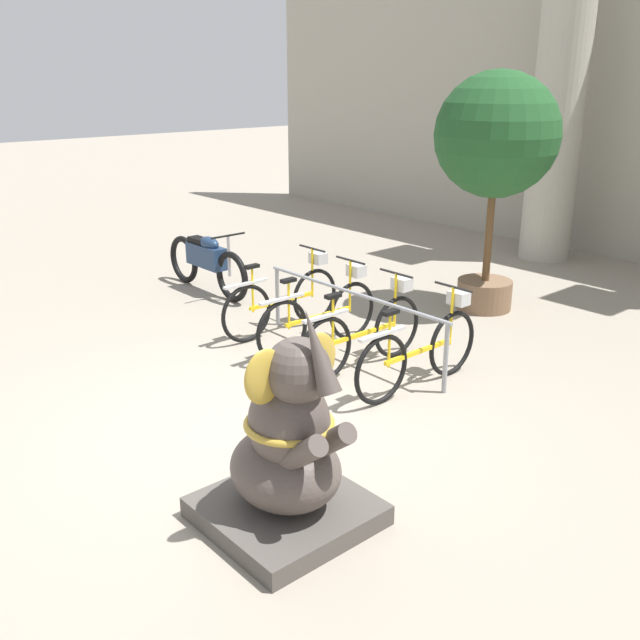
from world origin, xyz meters
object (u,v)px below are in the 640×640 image
object	(u,v)px
bicycle_1	(321,315)
bicycle_3	(421,350)
elephant_statue	(289,452)
motorcycle	(207,261)
bicycle_0	(284,300)
bicycle_2	(365,332)
potted_tree	(496,144)

from	to	relation	value
bicycle_1	bicycle_3	distance (m)	1.49
elephant_statue	motorcycle	distance (m)	5.92
bicycle_1	motorcycle	distance (m)	2.84
bicycle_0	bicycle_2	world-z (taller)	same
bicycle_0	bicycle_3	distance (m)	2.24
bicycle_1	elephant_statue	world-z (taller)	elephant_statue
bicycle_3	motorcycle	bearing A→B (deg)	177.17
bicycle_1	bicycle_3	world-z (taller)	same
bicycle_1	bicycle_2	world-z (taller)	same
bicycle_0	motorcycle	bearing A→B (deg)	174.23
bicycle_3	elephant_statue	world-z (taller)	elephant_statue
bicycle_2	motorcycle	bearing A→B (deg)	175.63
bicycle_0	elephant_statue	distance (m)	4.04
bicycle_3	bicycle_0	bearing A→B (deg)	179.93
bicycle_0	motorcycle	world-z (taller)	bicycle_0
bicycle_0	potted_tree	xyz separation A→B (m)	(1.08, 2.64, 1.80)
bicycle_3	potted_tree	size ratio (longest dim) A/B	0.57
elephant_statue	bicycle_3	bearing A→B (deg)	110.90
bicycle_2	bicycle_1	bearing A→B (deg)	178.85
bicycle_1	bicycle_3	bearing A→B (deg)	1.73
potted_tree	motorcycle	bearing A→B (deg)	-142.56
bicycle_2	elephant_statue	bearing A→B (deg)	-55.00
bicycle_2	motorcycle	xyz separation A→B (m)	(-3.58, 0.27, 0.05)
bicycle_2	potted_tree	bearing A→B (deg)	98.61
motorcycle	bicycle_1	bearing A→B (deg)	-5.22
bicycle_3	potted_tree	bearing A→B (deg)	113.65
bicycle_3	elephant_statue	distance (m)	2.66
elephant_statue	potted_tree	xyz separation A→B (m)	(-2.10, 5.12, 1.64)
motorcycle	bicycle_2	bearing A→B (deg)	-4.37
potted_tree	bicycle_1	bearing A→B (deg)	-97.17
bicycle_3	elephant_statue	size ratio (longest dim) A/B	1.05
bicycle_0	potted_tree	size ratio (longest dim) A/B	0.57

